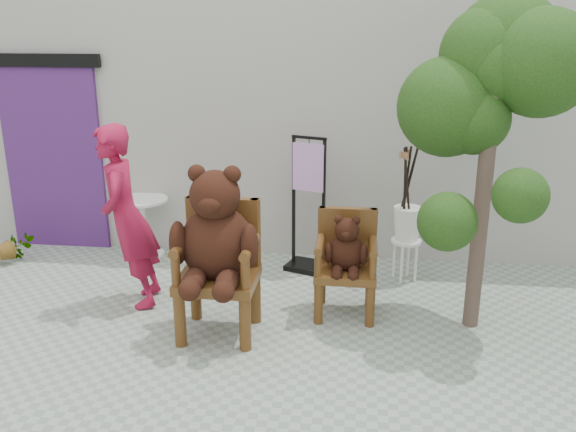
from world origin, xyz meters
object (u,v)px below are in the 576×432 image
object	(u,v)px
display_stand	(308,220)
person	(127,218)
tree	(498,78)
chair_small	(346,254)
chair_big	(217,243)
cafe_table	(143,220)
stool_bucket	(407,223)

from	to	relation	value
display_stand	person	bearing A→B (deg)	-127.53
tree	display_stand	bearing A→B (deg)	151.39
chair_small	chair_big	bearing A→B (deg)	-153.97
chair_small	cafe_table	bearing A→B (deg)	153.28
person	cafe_table	distance (m)	1.37
chair_big	person	size ratio (longest dim) A/B	0.87
display_stand	tree	xyz separation A→B (m)	(1.68, -0.92, 1.63)
chair_small	cafe_table	size ratio (longest dim) A/B	1.41
display_stand	tree	bearing A→B (deg)	-9.18
chair_small	display_stand	size ratio (longest dim) A/B	0.66
tree	chair_small	bearing A→B (deg)	-174.93
cafe_table	chair_small	bearing A→B (deg)	-26.72
tree	cafe_table	bearing A→B (deg)	163.11
display_stand	tree	distance (m)	2.51
chair_big	display_stand	bearing A→B (deg)	67.39
chair_big	stool_bucket	distance (m)	2.23
display_stand	chair_small	bearing A→B (deg)	-46.92
person	cafe_table	world-z (taller)	person
chair_big	display_stand	distance (m)	1.72
chair_small	person	bearing A→B (deg)	-178.86
chair_big	tree	size ratio (longest dim) A/B	0.53
chair_small	tree	distance (m)	2.03
cafe_table	tree	world-z (taller)	tree
chair_small	tree	xyz separation A→B (m)	(1.23, 0.11, 1.62)
tree	person	bearing A→B (deg)	-177.40
chair_big	cafe_table	distance (m)	2.23
person	tree	distance (m)	3.58
chair_small	person	distance (m)	2.11
stool_bucket	cafe_table	bearing A→B (deg)	173.50
stool_bucket	tree	distance (m)	1.85
person	display_stand	bearing A→B (deg)	110.08
chair_big	chair_small	bearing A→B (deg)	26.03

